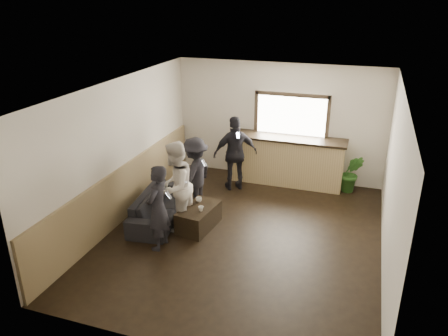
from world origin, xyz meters
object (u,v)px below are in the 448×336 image
(cup_a, at_px, (199,200))
(person_b, at_px, (175,186))
(coffee_table, at_px, (199,217))
(person_a, at_px, (158,208))
(bar_counter, at_px, (287,157))
(person_d, at_px, (235,153))
(sofa, at_px, (161,206))
(cup_b, at_px, (201,209))
(person_c, at_px, (195,174))
(potted_plant, at_px, (351,173))

(cup_a, bearing_deg, person_b, -130.97)
(coffee_table, height_order, person_a, person_a)
(bar_counter, bearing_deg, person_d, -146.07)
(sofa, height_order, person_b, person_b)
(cup_b, distance_m, person_b, 0.64)
(bar_counter, relative_size, person_c, 1.73)
(sofa, relative_size, person_d, 1.12)
(person_d, bearing_deg, bar_counter, -176.97)
(bar_counter, bearing_deg, person_a, -114.19)
(bar_counter, xyz_separation_m, potted_plant, (1.49, -0.05, -0.19))
(bar_counter, distance_m, person_d, 1.30)
(person_a, bearing_deg, potted_plant, 138.92)
(potted_plant, height_order, person_a, person_a)
(potted_plant, bearing_deg, bar_counter, 178.24)
(cup_b, relative_size, person_d, 0.06)
(sofa, height_order, person_c, person_c)
(cup_b, bearing_deg, coffee_table, 128.07)
(potted_plant, relative_size, person_d, 0.52)
(coffee_table, bearing_deg, person_d, 86.17)
(cup_b, bearing_deg, person_b, -177.53)
(cup_a, relative_size, person_d, 0.07)
(person_d, bearing_deg, potted_plant, 163.79)
(person_b, bearing_deg, potted_plant, 133.54)
(cup_b, xyz_separation_m, person_d, (0.04, 2.08, 0.39))
(cup_a, distance_m, cup_b, 0.39)
(potted_plant, distance_m, person_c, 3.61)
(coffee_table, bearing_deg, person_c, 116.31)
(sofa, distance_m, person_d, 2.20)
(sofa, relative_size, potted_plant, 2.16)
(cup_b, height_order, person_d, person_d)
(bar_counter, bearing_deg, cup_a, -117.57)
(cup_a, xyz_separation_m, potted_plant, (2.77, 2.41, -0.03))
(coffee_table, height_order, person_d, person_d)
(sofa, height_order, cup_a, sofa)
(person_a, xyz_separation_m, person_d, (0.54, 2.84, 0.08))
(cup_b, relative_size, person_a, 0.06)
(person_b, bearing_deg, person_d, 167.34)
(person_d, bearing_deg, cup_b, 58.07)
(person_c, xyz_separation_m, person_d, (0.50, 1.22, 0.08))
(person_b, bearing_deg, coffee_table, 110.92)
(potted_plant, height_order, person_b, person_b)
(bar_counter, height_order, person_b, bar_counter)
(bar_counter, xyz_separation_m, cup_b, (-1.10, -2.80, -0.16))
(potted_plant, relative_size, person_a, 0.57)
(cup_b, relative_size, person_c, 0.06)
(coffee_table, distance_m, person_d, 2.07)
(cup_a, bearing_deg, sofa, -169.34)
(person_c, bearing_deg, bar_counter, 148.77)
(coffee_table, relative_size, cup_b, 9.68)
(potted_plant, bearing_deg, person_b, -138.08)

